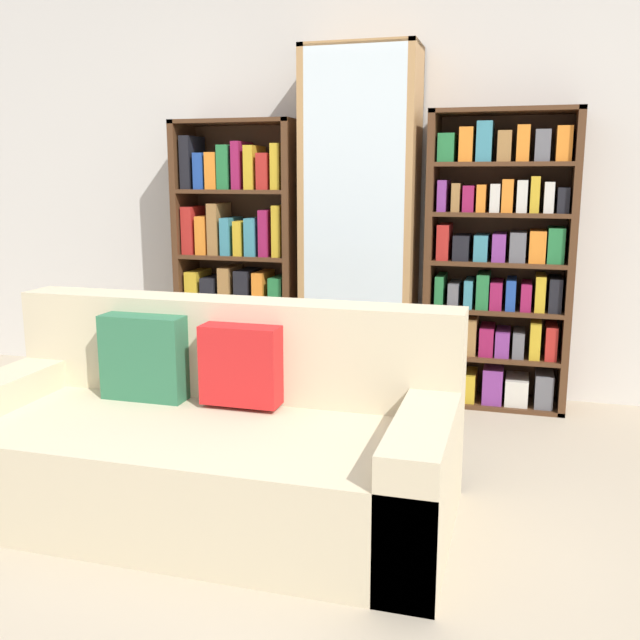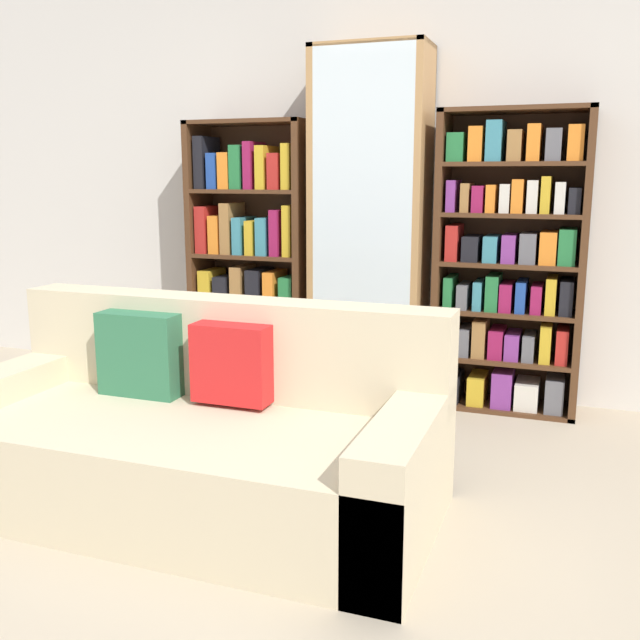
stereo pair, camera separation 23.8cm
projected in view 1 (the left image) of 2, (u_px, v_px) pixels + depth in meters
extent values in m
plane|color=tan|center=(213.00, 573.00, 2.41)|extent=(16.00, 16.00, 0.00)
cube|color=beige|center=(366.00, 169.00, 4.34)|extent=(6.87, 0.06, 2.70)
cube|color=beige|center=(201.00, 467.00, 2.80)|extent=(1.95, 0.91, 0.38)
cube|color=beige|center=(234.00, 347.00, 3.05)|extent=(1.95, 0.20, 0.42)
cube|color=beige|center=(12.00, 431.00, 3.02)|extent=(0.20, 0.91, 0.50)
cube|color=beige|center=(424.00, 478.00, 2.55)|extent=(0.20, 0.91, 0.50)
cube|color=#2D6B47|center=(144.00, 358.00, 3.00)|extent=(0.36, 0.12, 0.36)
cube|color=red|center=(241.00, 365.00, 2.88)|extent=(0.32, 0.12, 0.32)
cube|color=#4C2D19|center=(186.00, 254.00, 4.55)|extent=(0.04, 0.32, 1.64)
cube|color=#4C2D19|center=(294.00, 258.00, 4.35)|extent=(0.04, 0.32, 1.64)
cube|color=#4C2D19|center=(236.00, 122.00, 4.29)|extent=(0.76, 0.32, 0.02)
cube|color=#4C2D19|center=(242.00, 380.00, 4.61)|extent=(0.76, 0.32, 0.02)
cube|color=#4C2D19|center=(248.00, 253.00, 4.59)|extent=(0.76, 0.01, 1.64)
cube|color=#4C2D19|center=(240.00, 318.00, 4.53)|extent=(0.68, 0.32, 0.02)
cube|color=#4C2D19|center=(239.00, 256.00, 4.45)|extent=(0.68, 0.32, 0.02)
cube|color=#4C2D19|center=(237.00, 191.00, 4.37)|extent=(0.68, 0.32, 0.02)
cube|color=orange|center=(200.00, 355.00, 4.65)|extent=(0.07, 0.24, 0.28)
cube|color=teal|center=(214.00, 360.00, 4.63)|extent=(0.07, 0.24, 0.22)
cube|color=black|center=(227.00, 358.00, 4.60)|extent=(0.07, 0.24, 0.27)
cube|color=#8E1947|center=(241.00, 363.00, 4.58)|extent=(0.07, 0.24, 0.22)
cube|color=#5B5B60|center=(254.00, 358.00, 4.55)|extent=(0.07, 0.24, 0.30)
cube|color=#8E1947|center=(268.00, 359.00, 4.52)|extent=(0.07, 0.24, 0.29)
cube|color=#237038|center=(282.00, 366.00, 4.50)|extent=(0.06, 0.24, 0.22)
cube|color=gold|center=(199.00, 292.00, 4.56)|extent=(0.08, 0.24, 0.29)
cube|color=black|center=(215.00, 296.00, 4.54)|extent=(0.09, 0.24, 0.25)
cube|color=olive|center=(231.00, 291.00, 4.50)|extent=(0.07, 0.24, 0.32)
cube|color=black|center=(248.00, 293.00, 4.47)|extent=(0.09, 0.24, 0.31)
cube|color=orange|center=(264.00, 295.00, 4.44)|extent=(0.07, 0.24, 0.30)
cube|color=#237038|center=(281.00, 298.00, 4.42)|extent=(0.09, 0.24, 0.27)
cube|color=#AD231E|center=(195.00, 230.00, 4.49)|extent=(0.07, 0.24, 0.29)
cube|color=orange|center=(208.00, 234.00, 4.47)|extent=(0.07, 0.24, 0.24)
cube|color=olive|center=(219.00, 228.00, 4.44)|extent=(0.07, 0.24, 0.31)
cube|color=teal|center=(232.00, 236.00, 4.43)|extent=(0.06, 0.24, 0.23)
cube|color=gold|center=(244.00, 237.00, 4.41)|extent=(0.05, 0.24, 0.21)
cube|color=teal|center=(256.00, 236.00, 4.38)|extent=(0.07, 0.24, 0.23)
cube|color=#8E1947|center=(269.00, 232.00, 4.35)|extent=(0.06, 0.24, 0.28)
cube|color=gold|center=(282.00, 230.00, 4.33)|extent=(0.05, 0.24, 0.31)
cube|color=black|center=(193.00, 163.00, 4.40)|extent=(0.06, 0.24, 0.32)
cube|color=#1E4293|center=(206.00, 171.00, 4.39)|extent=(0.06, 0.24, 0.22)
cube|color=orange|center=(218.00, 171.00, 4.37)|extent=(0.07, 0.24, 0.22)
cube|color=#237038|center=(229.00, 167.00, 4.34)|extent=(0.07, 0.24, 0.26)
cube|color=#8E1947|center=(242.00, 166.00, 4.32)|extent=(0.05, 0.24, 0.28)
cube|color=gold|center=(255.00, 168.00, 4.30)|extent=(0.06, 0.24, 0.26)
cube|color=#AD231E|center=(268.00, 171.00, 4.28)|extent=(0.07, 0.24, 0.21)
cube|color=gold|center=(281.00, 167.00, 4.25)|extent=(0.06, 0.24, 0.27)
cube|color=#AD7F4C|center=(310.00, 226.00, 4.27)|extent=(0.04, 0.36, 2.03)
cube|color=#AD7F4C|center=(412.00, 228.00, 4.10)|extent=(0.04, 0.36, 2.03)
cube|color=#AD7F4C|center=(362.00, 47.00, 3.98)|extent=(0.66, 0.36, 0.02)
cube|color=#AD7F4C|center=(358.00, 391.00, 4.38)|extent=(0.66, 0.36, 0.02)
cube|color=#AD7F4C|center=(366.00, 225.00, 4.35)|extent=(0.66, 0.01, 2.03)
cube|color=silver|center=(353.00, 229.00, 4.02)|extent=(0.58, 0.01, 2.01)
cube|color=#AD7F4C|center=(359.00, 326.00, 4.30)|extent=(0.58, 0.32, 0.02)
cube|color=#AD7F4C|center=(359.00, 261.00, 4.22)|extent=(0.58, 0.32, 0.02)
cube|color=#AD7F4C|center=(360.00, 193.00, 4.14)|extent=(0.58, 0.32, 0.02)
cube|color=#AD7F4C|center=(361.00, 122.00, 4.06)|extent=(0.58, 0.32, 0.02)
cylinder|color=silver|center=(324.00, 381.00, 4.42)|extent=(0.01, 0.01, 0.08)
cone|color=silver|center=(324.00, 368.00, 4.41)|extent=(0.08, 0.08, 0.09)
cylinder|color=silver|center=(342.00, 381.00, 4.41)|extent=(0.01, 0.01, 0.08)
cone|color=silver|center=(342.00, 368.00, 4.40)|extent=(0.08, 0.08, 0.09)
cylinder|color=silver|center=(358.00, 384.00, 4.37)|extent=(0.01, 0.01, 0.08)
cone|color=silver|center=(358.00, 370.00, 4.35)|extent=(0.08, 0.08, 0.09)
cylinder|color=silver|center=(375.00, 385.00, 4.34)|extent=(0.01, 0.01, 0.08)
cone|color=silver|center=(375.00, 372.00, 4.33)|extent=(0.08, 0.08, 0.09)
cylinder|color=silver|center=(393.00, 385.00, 4.33)|extent=(0.01, 0.01, 0.08)
cone|color=silver|center=(394.00, 372.00, 4.31)|extent=(0.08, 0.08, 0.09)
cylinder|color=silver|center=(326.00, 317.00, 4.33)|extent=(0.01, 0.01, 0.08)
cone|color=silver|center=(326.00, 303.00, 4.31)|extent=(0.09, 0.09, 0.09)
cylinder|color=silver|center=(348.00, 318.00, 4.30)|extent=(0.01, 0.01, 0.08)
cone|color=silver|center=(348.00, 304.00, 4.28)|extent=(0.09, 0.09, 0.09)
cylinder|color=silver|center=(370.00, 318.00, 4.28)|extent=(0.01, 0.01, 0.08)
cone|color=silver|center=(370.00, 304.00, 4.26)|extent=(0.09, 0.09, 0.09)
cylinder|color=silver|center=(392.00, 320.00, 4.24)|extent=(0.01, 0.01, 0.08)
cone|color=silver|center=(392.00, 306.00, 4.22)|extent=(0.09, 0.09, 0.09)
cylinder|color=silver|center=(324.00, 251.00, 4.28)|extent=(0.01, 0.01, 0.08)
cone|color=silver|center=(324.00, 236.00, 4.27)|extent=(0.06, 0.06, 0.10)
cylinder|color=silver|center=(338.00, 251.00, 4.26)|extent=(0.01, 0.01, 0.08)
cone|color=silver|center=(338.00, 236.00, 4.24)|extent=(0.06, 0.06, 0.10)
cylinder|color=silver|center=(352.00, 252.00, 4.21)|extent=(0.01, 0.01, 0.08)
cone|color=silver|center=(352.00, 237.00, 4.19)|extent=(0.06, 0.06, 0.10)
cylinder|color=silver|center=(367.00, 252.00, 4.21)|extent=(0.01, 0.01, 0.08)
cone|color=silver|center=(368.00, 237.00, 4.19)|extent=(0.06, 0.06, 0.10)
cylinder|color=silver|center=(381.00, 253.00, 4.16)|extent=(0.01, 0.01, 0.08)
cone|color=silver|center=(382.00, 238.00, 4.14)|extent=(0.06, 0.06, 0.10)
cylinder|color=silver|center=(397.00, 253.00, 4.15)|extent=(0.01, 0.01, 0.08)
cone|color=silver|center=(397.00, 238.00, 4.13)|extent=(0.06, 0.06, 0.10)
cylinder|color=silver|center=(330.00, 183.00, 4.18)|extent=(0.01, 0.01, 0.09)
cone|color=silver|center=(330.00, 166.00, 4.16)|extent=(0.09, 0.09, 0.11)
cylinder|color=silver|center=(360.00, 183.00, 4.12)|extent=(0.01, 0.01, 0.09)
cone|color=silver|center=(360.00, 166.00, 4.10)|extent=(0.09, 0.09, 0.11)
cylinder|color=silver|center=(391.00, 183.00, 4.08)|extent=(0.01, 0.01, 0.09)
cone|color=silver|center=(391.00, 166.00, 4.06)|extent=(0.09, 0.09, 0.11)
cylinder|color=silver|center=(323.00, 113.00, 4.11)|extent=(0.01, 0.01, 0.09)
cone|color=silver|center=(323.00, 96.00, 4.09)|extent=(0.06, 0.06, 0.10)
cylinder|color=silver|center=(338.00, 113.00, 4.08)|extent=(0.01, 0.01, 0.09)
cone|color=silver|center=(338.00, 96.00, 4.06)|extent=(0.06, 0.06, 0.10)
cylinder|color=silver|center=(353.00, 113.00, 4.06)|extent=(0.01, 0.01, 0.09)
cone|color=silver|center=(354.00, 95.00, 4.05)|extent=(0.06, 0.06, 0.10)
cylinder|color=silver|center=(369.00, 112.00, 4.04)|extent=(0.01, 0.01, 0.09)
cone|color=silver|center=(369.00, 95.00, 4.02)|extent=(0.06, 0.06, 0.10)
cylinder|color=silver|center=(384.00, 112.00, 4.00)|extent=(0.01, 0.01, 0.09)
cone|color=silver|center=(384.00, 94.00, 3.98)|extent=(0.06, 0.06, 0.10)
cylinder|color=silver|center=(400.00, 112.00, 3.99)|extent=(0.01, 0.01, 0.09)
cone|color=silver|center=(401.00, 94.00, 3.97)|extent=(0.06, 0.06, 0.10)
cube|color=#4C2D19|center=(431.00, 260.00, 4.13)|extent=(0.04, 0.32, 1.67)
cube|color=#4C2D19|center=(570.00, 264.00, 3.92)|extent=(0.04, 0.32, 1.67)
cube|color=#4C2D19|center=(506.00, 111.00, 3.86)|extent=(0.81, 0.32, 0.02)
cube|color=#4C2D19|center=(492.00, 401.00, 4.19)|extent=(0.81, 0.32, 0.02)
cube|color=#4C2D19|center=(500.00, 259.00, 4.17)|extent=(0.81, 0.01, 1.67)
cube|color=#4C2D19|center=(494.00, 355.00, 4.13)|extent=(0.73, 0.32, 0.02)
cube|color=#4C2D19|center=(496.00, 309.00, 4.08)|extent=(0.73, 0.32, 0.02)
cube|color=#4C2D19|center=(499.00, 262.00, 4.02)|extent=(0.73, 0.32, 0.02)
cube|color=#4C2D19|center=(501.00, 214.00, 3.97)|extent=(0.73, 0.32, 0.02)
cube|color=#4C2D19|center=(504.00, 164.00, 3.91)|extent=(0.73, 0.32, 0.02)
cube|color=black|center=(444.00, 383.00, 4.23)|extent=(0.09, 0.24, 0.16)
cube|color=gold|center=(468.00, 385.00, 4.20)|extent=(0.09, 0.24, 0.16)
cube|color=#7A3384|center=(493.00, 383.00, 4.15)|extent=(0.11, 0.24, 0.20)
cube|color=beige|center=(517.00, 389.00, 4.12)|extent=(0.13, 0.24, 0.15)
cube|color=#5B5B60|center=(544.00, 388.00, 4.08)|extent=(0.10, 0.24, 0.19)
cube|color=olive|center=(441.00, 335.00, 4.18)|extent=(0.07, 0.24, 0.18)
cube|color=#5B5B60|center=(456.00, 338.00, 4.16)|extent=(0.07, 0.24, 0.16)
cube|color=olive|center=(471.00, 334.00, 4.13)|extent=(0.07, 0.24, 0.21)
cube|color=#8E1947|center=(487.00, 339.00, 4.11)|extent=(0.08, 0.24, 0.16)
cube|color=#7A3384|center=(503.00, 342.00, 4.09)|extent=(0.08, 0.24, 0.14)
cube|color=#5B5B60|center=(519.00, 342.00, 4.07)|extent=(0.06, 0.24, 0.14)
cube|color=gold|center=(535.00, 338.00, 4.04)|extent=(0.06, 0.24, 0.21)
cube|color=#AD231E|center=(551.00, 341.00, 4.02)|extent=(0.06, 0.24, 0.19)
cube|color=#237038|center=(441.00, 290.00, 4.13)|extent=(0.05, 0.24, 0.18)
cube|color=#5B5B60|center=(455.00, 293.00, 4.12)|extent=(0.06, 0.24, 0.14)
cube|color=teal|center=(469.00, 292.00, 4.09)|extent=(0.05, 0.24, 0.16)
cube|color=#237038|center=(483.00, 290.00, 4.07)|extent=(0.07, 0.24, 0.20)
cube|color=#8E1947|center=(497.00, 294.00, 4.05)|extent=(0.07, 0.24, 0.15)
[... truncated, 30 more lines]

